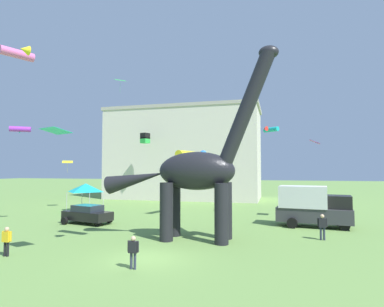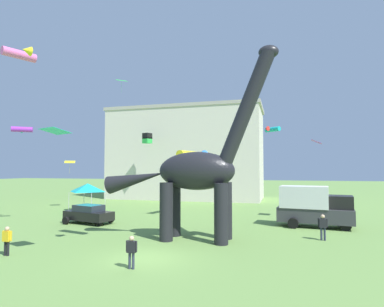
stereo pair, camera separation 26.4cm
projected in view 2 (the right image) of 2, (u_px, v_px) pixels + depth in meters
name	position (u px, v px, depth m)	size (l,w,h in m)	color
ground_plane	(147.00, 259.00, 16.22)	(240.00, 240.00, 0.00)	#6B9347
dinosaur_sculpture	(195.00, 171.00, 20.77)	(11.72, 2.48, 12.25)	black
parked_sedan_left	(89.00, 214.00, 26.73)	(4.50, 2.70, 1.55)	black
parked_box_truck	(313.00, 206.00, 25.10)	(5.84, 2.85, 3.20)	#38383D
person_photographer	(323.00, 225.00, 20.40)	(0.61, 0.27, 1.64)	#2D3347
person_vendor_side	(132.00, 249.00, 14.58)	(0.56, 0.25, 1.49)	#2D3347
person_near_flyer	(7.00, 238.00, 16.80)	(0.57, 0.25, 1.52)	black
festival_canopy_tent	(88.00, 188.00, 34.64)	(3.15, 3.15, 3.00)	#B2B2B7
kite_mid_center	(22.00, 130.00, 26.92)	(1.59, 1.67, 0.47)	purple
kite_apex	(271.00, 129.00, 31.16)	(1.65, 1.70, 0.48)	#19B2B7
kite_high_left	(147.00, 138.00, 44.47)	(1.27, 1.27, 1.42)	black
kite_far_right	(316.00, 142.00, 28.55)	(0.96, 1.31, 0.40)	purple
kite_drifting	(55.00, 131.00, 16.11)	(1.68, 1.48, 0.22)	#19B2B7
kite_mid_left	(191.00, 155.00, 30.69)	(2.85, 3.04, 0.86)	yellow
kite_trailing	(70.00, 162.00, 37.76)	(1.46, 1.37, 1.52)	yellow
kite_near_high	(21.00, 54.00, 29.33)	(2.98, 3.00, 0.86)	pink
kite_near_low	(121.00, 81.00, 30.00)	(1.26, 1.25, 1.33)	green
background_building_block	(187.00, 154.00, 50.70)	(23.64, 10.64, 14.04)	beige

